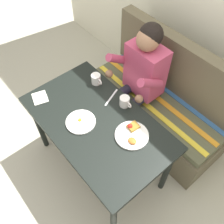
% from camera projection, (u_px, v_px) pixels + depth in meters
% --- Properties ---
extents(ground_plane, '(8.00, 8.00, 0.00)m').
position_uv_depth(ground_plane, '(100.00, 164.00, 2.50)').
color(ground_plane, '#B5B39D').
extents(table, '(1.20, 0.70, 0.73)m').
position_uv_depth(table, '(97.00, 127.00, 1.99)').
color(table, black).
rests_on(table, ground).
extents(couch, '(1.44, 0.56, 1.00)m').
position_uv_depth(couch, '(159.00, 104.00, 2.54)').
color(couch, brown).
rests_on(couch, ground).
extents(person, '(0.45, 0.61, 1.21)m').
position_uv_depth(person, '(139.00, 75.00, 2.21)').
color(person, '#BC4365').
rests_on(person, ground).
extents(plate_breakfast, '(0.25, 0.25, 0.05)m').
position_uv_depth(plate_breakfast, '(132.00, 134.00, 1.84)').
color(plate_breakfast, white).
rests_on(plate_breakfast, table).
extents(plate_eggs, '(0.23, 0.23, 0.04)m').
position_uv_depth(plate_eggs, '(81.00, 122.00, 1.91)').
color(plate_eggs, white).
rests_on(plate_eggs, table).
extents(coffee_mug, '(0.12, 0.08, 0.09)m').
position_uv_depth(coffee_mug, '(125.00, 101.00, 1.98)').
color(coffee_mug, white).
rests_on(coffee_mug, table).
extents(coffee_mug_second, '(0.12, 0.08, 0.09)m').
position_uv_depth(coffee_mug_second, '(96.00, 79.00, 2.13)').
color(coffee_mug_second, white).
rests_on(coffee_mug_second, table).
extents(napkin, '(0.16, 0.15, 0.01)m').
position_uv_depth(napkin, '(40.00, 98.00, 2.06)').
color(napkin, white).
rests_on(napkin, table).
extents(knife, '(0.08, 0.19, 0.00)m').
position_uv_depth(knife, '(111.00, 97.00, 2.06)').
color(knife, silver).
rests_on(knife, table).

